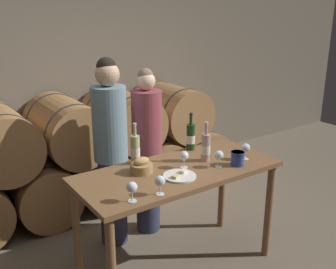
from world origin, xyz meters
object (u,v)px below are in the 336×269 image
wine_bottle_rose (206,147)px  wine_glass_right (219,156)px  wine_glass_far_left (132,188)px  blue_crock (237,158)px  wine_glass_left (160,181)px  bread_basket (141,167)px  person_left (111,151)px  tasting_table (178,184)px  wine_bottle_white (135,149)px  person_right (147,151)px  wine_glass_center (184,156)px  wine_glass_far_right (246,148)px  cheese_plate (180,176)px  wine_bottle_red (191,137)px

wine_bottle_rose → wine_glass_right: wine_bottle_rose is taller
wine_glass_far_left → wine_glass_right: 0.87m
blue_crock → wine_glass_left: (-0.81, -0.08, 0.03)m
wine_glass_right → bread_basket: bearing=155.5°
person_left → wine_glass_far_left: size_ratio=12.56×
person_left → wine_bottle_rose: 0.86m
blue_crock → wine_bottle_rose: bearing=123.4°
blue_crock → bread_basket: (-0.72, 0.31, -0.01)m
tasting_table → wine_glass_far_left: size_ratio=11.81×
wine_bottle_rose → wine_bottle_white: bearing=151.6°
blue_crock → wine_glass_far_left: 1.02m
person_right → wine_bottle_white: person_right is taller
wine_bottle_white → wine_glass_center: bearing=-47.6°
wine_bottle_white → wine_glass_far_right: bearing=-28.7°
tasting_table → bread_basket: 0.34m
blue_crock → wine_glass_center: size_ratio=0.83×
person_right → cheese_plate: (-0.21, -0.80, 0.09)m
bread_basket → wine_glass_right: bearing=-24.5°
tasting_table → cheese_plate: bearing=-122.5°
tasting_table → cheese_plate: size_ratio=6.48×
wine_bottle_white → wine_glass_far_left: wine_bottle_white is taller
person_left → wine_glass_left: size_ratio=12.56×
wine_bottle_red → wine_glass_right: bearing=-98.2°
wine_bottle_red → wine_bottle_rose: bearing=-102.3°
wine_bottle_red → bread_basket: 0.66m
wine_bottle_white → wine_glass_far_left: size_ratio=2.47×
wine_glass_center → wine_glass_right: size_ratio=1.00×
blue_crock → wine_glass_left: size_ratio=0.83×
wine_glass_center → blue_crock: bearing=-27.6°
cheese_plate → wine_glass_left: 0.34m
cheese_plate → person_left: bearing=102.2°
bread_basket → cheese_plate: bearing=-50.9°
cheese_plate → tasting_table: bearing=57.5°
tasting_table → person_right: person_right is taller
wine_glass_far_left → wine_glass_left: bearing=-5.8°
wine_bottle_rose → wine_glass_far_left: 0.91m
wine_bottle_red → wine_glass_left: bearing=-140.5°
wine_bottle_red → wine_glass_right: wine_bottle_red is taller
wine_bottle_red → wine_glass_far_right: wine_bottle_red is taller
wine_glass_right → wine_glass_far_right: 0.30m
blue_crock → cheese_plate: blue_crock is taller
wine_bottle_white → wine_glass_left: 0.60m
tasting_table → wine_glass_far_right: 0.65m
wine_bottle_white → cheese_plate: (0.14, -0.43, -0.11)m
wine_glass_far_left → wine_glass_center: bearing=23.0°
wine_bottle_red → tasting_table: bearing=-139.4°
person_right → blue_crock: bearing=-70.1°
blue_crock → wine_glass_center: bearing=152.4°
wine_bottle_red → wine_glass_far_right: (0.23, -0.45, -0.02)m
wine_glass_left → bread_basket: bearing=77.2°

